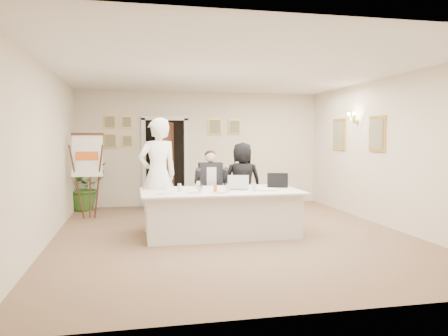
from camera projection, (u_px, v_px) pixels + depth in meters
floor at (232, 234)px, 7.58m from camera, size 7.00×7.00×0.00m
ceiling at (232, 71)px, 7.39m from camera, size 6.00×7.00×0.02m
wall_back at (201, 149)px, 10.90m from camera, size 6.00×0.10×2.80m
wall_front at (315, 167)px, 4.07m from camera, size 6.00×0.10×2.80m
wall_left at (47, 155)px, 6.88m from camera, size 0.10×7.00×2.80m
wall_right at (389, 153)px, 8.09m from camera, size 0.10×7.00×2.80m
doorway at (166, 164)px, 10.58m from camera, size 1.14×0.86×2.20m
pictures_back_wall at (169, 131)px, 10.68m from camera, size 3.40×0.06×0.80m
pictures_right_wall at (356, 134)px, 9.23m from camera, size 0.06×2.20×0.80m
wall_sconce at (353, 118)px, 9.20m from camera, size 0.20×0.30×0.24m
conference_table at (221, 212)px, 7.54m from camera, size 2.72×1.45×0.78m
seated_man at (211, 186)px, 8.51m from camera, size 0.75×0.78×1.45m
flip_chart at (88, 180)px, 8.93m from camera, size 0.61×0.39×1.73m
standing_man at (158, 175)px, 7.75m from camera, size 0.86×0.72×2.02m
standing_woman at (242, 181)px, 8.85m from camera, size 0.81×0.56×1.59m
potted_palm at (84, 186)px, 10.10m from camera, size 1.32×1.31×1.11m
laptop at (236, 181)px, 7.64m from camera, size 0.43×0.44×0.28m
laptop_bag at (278, 180)px, 7.90m from camera, size 0.39×0.22×0.26m
paper_stack at (267, 190)px, 7.44m from camera, size 0.33×0.23×0.03m
plate_left at (164, 194)px, 6.99m from camera, size 0.23×0.23×0.01m
plate_mid at (195, 193)px, 7.05m from camera, size 0.24×0.24×0.01m
plate_near at (219, 193)px, 7.04m from camera, size 0.24×0.24×0.01m
glass_a at (180, 188)px, 7.25m from camera, size 0.07×0.07×0.14m
glass_b at (228, 188)px, 7.20m from camera, size 0.07×0.07×0.14m
glass_c at (254, 187)px, 7.33m from camera, size 0.06×0.06×0.14m
glass_d at (198, 185)px, 7.65m from camera, size 0.08×0.08×0.14m
oj_glass at (215, 189)px, 7.13m from camera, size 0.07×0.07×0.13m
steel_jug at (200, 189)px, 7.23m from camera, size 0.09×0.09×0.11m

